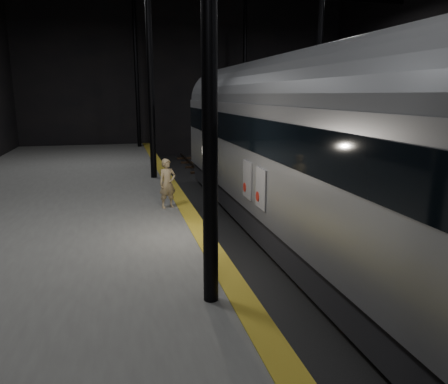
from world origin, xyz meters
name	(u,v)px	position (x,y,z in m)	size (l,w,h in m)	color
ground	(311,255)	(0.00, 0.00, 0.00)	(44.00, 44.00, 0.00)	black
platform_left	(31,262)	(-7.50, 0.00, 0.50)	(9.00, 43.80, 1.00)	#50504E
tactile_strip	(200,230)	(-3.25, 0.00, 1.00)	(0.50, 43.80, 0.01)	olive
track	(311,253)	(0.00, 0.00, 0.07)	(2.40, 43.00, 0.24)	#3F3328
train	(300,143)	(0.00, 1.05, 3.15)	(3.16, 21.16, 5.66)	#9E9FA5
woman	(167,183)	(-3.80, 2.62, 1.79)	(0.58, 0.38, 1.58)	#9B855F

